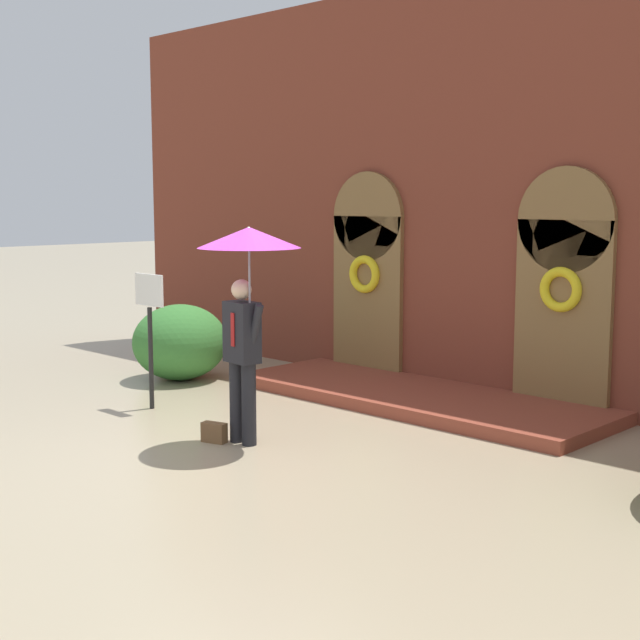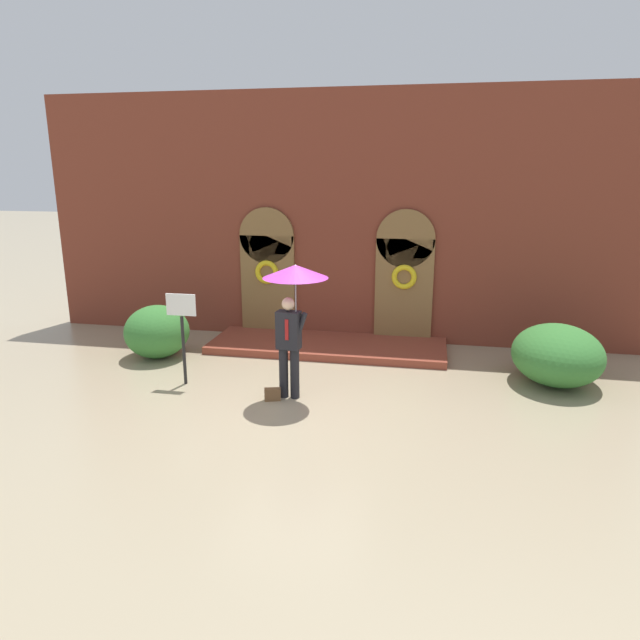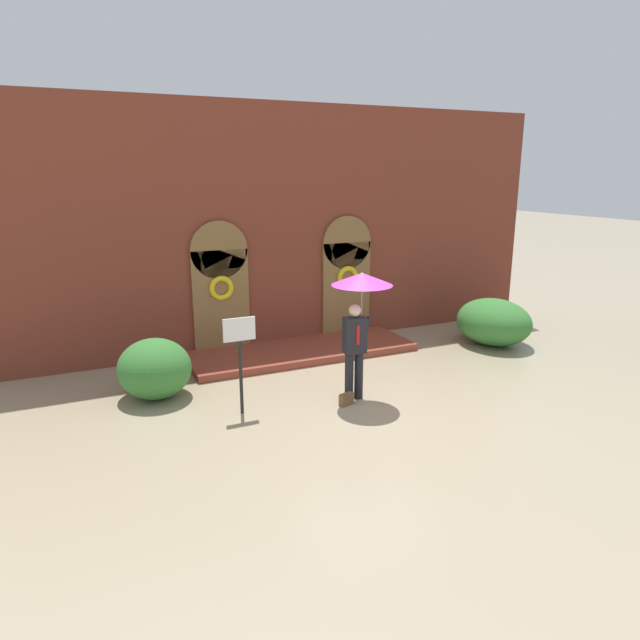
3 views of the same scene
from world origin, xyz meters
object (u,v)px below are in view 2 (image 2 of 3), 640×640
person_with_umbrella (294,291)px  shrub_left (157,332)px  sign_post (182,324)px  shrub_right (557,355)px  handbag (273,394)px

person_with_umbrella → shrub_left: 4.01m
sign_post → person_with_umbrella: bearing=-6.8°
shrub_right → handbag: bearing=-159.6°
person_with_umbrella → shrub_left: bearing=154.2°
person_with_umbrella → shrub_left: (-3.40, 1.64, -1.35)m
shrub_left → shrub_right: (8.03, 0.01, -0.00)m
person_with_umbrella → sign_post: person_with_umbrella is taller
shrub_left → shrub_right: 8.03m
sign_post → shrub_left: 1.95m
person_with_umbrella → handbag: size_ratio=8.44×
person_with_umbrella → handbag: bearing=-150.4°
shrub_right → sign_post: bearing=-168.4°
sign_post → shrub_right: 6.96m
handbag → sign_post: sign_post is taller
person_with_umbrella → sign_post: bearing=173.2°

